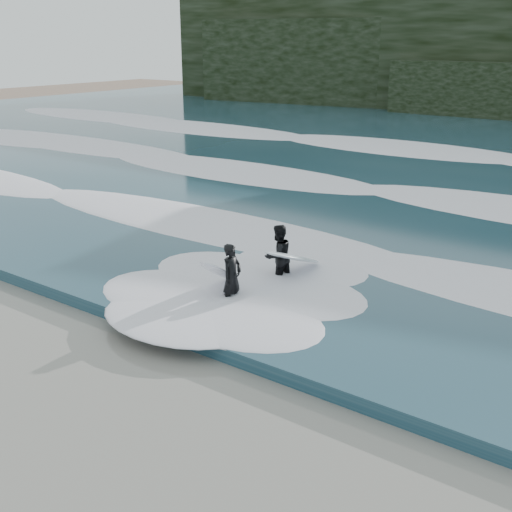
% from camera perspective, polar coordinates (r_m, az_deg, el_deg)
% --- Properties ---
extents(ground, '(120.00, 120.00, 0.00)m').
position_cam_1_polar(ground, '(11.11, -18.98, -12.89)').
color(ground, brown).
rests_on(ground, ground).
extents(foam_near, '(60.00, 3.20, 0.20)m').
position_cam_1_polar(foam_near, '(17.05, 6.15, 0.85)').
color(foam_near, white).
rests_on(foam_near, sea).
extents(foam_mid, '(60.00, 4.00, 0.24)m').
position_cam_1_polar(foam_mid, '(23.16, 15.05, 5.21)').
color(foam_mid, white).
rests_on(foam_mid, sea).
extents(foam_far, '(60.00, 4.80, 0.30)m').
position_cam_1_polar(foam_far, '(31.56, 21.28, 8.17)').
color(foam_far, white).
rests_on(foam_far, sea).
extents(surfer_left, '(1.05, 1.74, 1.50)m').
position_cam_1_polar(surfer_left, '(13.88, -2.44, -1.78)').
color(surfer_left, black).
rests_on(surfer_left, ground).
extents(surfer_right, '(1.11, 2.19, 1.53)m').
position_cam_1_polar(surfer_right, '(15.06, 2.25, -0.02)').
color(surfer_right, black).
rests_on(surfer_right, ground).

